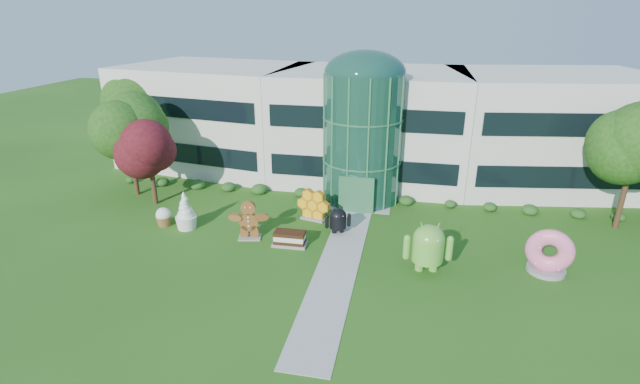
% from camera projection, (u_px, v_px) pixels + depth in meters
% --- Properties ---
extents(ground, '(140.00, 140.00, 0.00)m').
position_uv_depth(ground, '(335.00, 275.00, 26.40)').
color(ground, '#215114').
rests_on(ground, ground).
extents(building, '(46.00, 15.00, 9.30)m').
position_uv_depth(building, '(370.00, 124.00, 41.11)').
color(building, beige).
rests_on(building, ground).
extents(atrium, '(6.00, 6.00, 9.80)m').
position_uv_depth(atrium, '(363.00, 138.00, 35.54)').
color(atrium, '#194738').
rests_on(atrium, ground).
extents(walkway, '(2.40, 20.00, 0.04)m').
position_uv_depth(walkway, '(341.00, 257.00, 28.22)').
color(walkway, '#9E9E93').
rests_on(walkway, ground).
extents(tree_red, '(4.00, 4.00, 6.00)m').
position_uv_depth(tree_red, '(151.00, 167.00, 35.04)').
color(tree_red, '#3F0C14').
rests_on(tree_red, ground).
extents(trees_backdrop, '(52.00, 8.00, 8.40)m').
position_uv_depth(trees_backdrop, '(364.00, 144.00, 36.71)').
color(trees_backdrop, '#164110').
rests_on(trees_backdrop, ground).
extents(android_green, '(3.18, 2.35, 3.32)m').
position_uv_depth(android_green, '(428.00, 244.00, 26.30)').
color(android_green, '#63B138').
rests_on(android_green, ground).
extents(android_black, '(2.15, 1.81, 2.08)m').
position_uv_depth(android_black, '(338.00, 219.00, 30.99)').
color(android_black, black).
rests_on(android_black, ground).
extents(donut, '(2.87, 1.87, 2.74)m').
position_uv_depth(donut, '(550.00, 251.00, 26.23)').
color(donut, '#F25C8C').
rests_on(donut, ground).
extents(gingerbread, '(3.08, 1.70, 2.68)m').
position_uv_depth(gingerbread, '(249.00, 219.00, 30.19)').
color(gingerbread, brown).
rests_on(gingerbread, ground).
extents(ice_cream_sandwich, '(2.19, 1.13, 0.97)m').
position_uv_depth(ice_cream_sandwich, '(290.00, 238.00, 29.55)').
color(ice_cream_sandwich, black).
rests_on(ice_cream_sandwich, ground).
extents(honeycomb, '(2.78, 1.57, 2.06)m').
position_uv_depth(honeycomb, '(314.00, 206.00, 33.05)').
color(honeycomb, yellow).
rests_on(honeycomb, ground).
extents(froyo, '(2.03, 2.03, 2.66)m').
position_uv_depth(froyo, '(185.00, 210.00, 31.58)').
color(froyo, white).
rests_on(froyo, ground).
extents(cupcake, '(1.43, 1.43, 1.33)m').
position_uv_depth(cupcake, '(164.00, 217.00, 32.25)').
color(cupcake, white).
rests_on(cupcake, ground).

